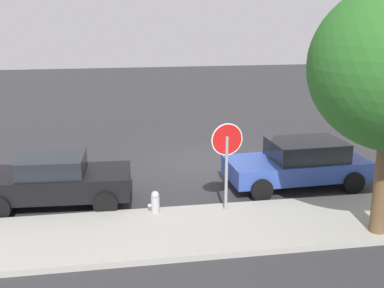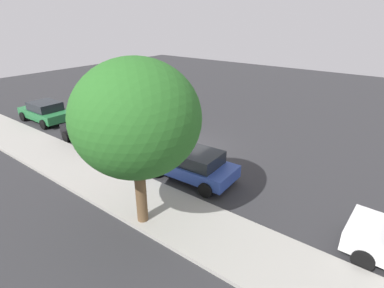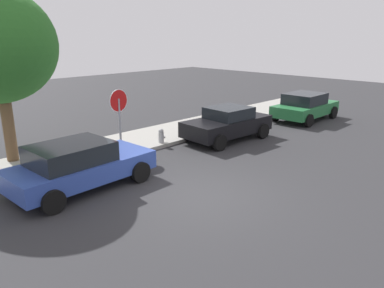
{
  "view_description": "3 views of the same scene",
  "coord_description": "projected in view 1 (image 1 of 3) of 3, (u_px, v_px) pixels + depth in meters",
  "views": [
    {
      "loc": [
        3.36,
        15.91,
        5.14
      ],
      "look_at": [
        0.98,
        2.0,
        1.23
      ],
      "focal_mm": 45.0,
      "sensor_mm": 36.0,
      "label": 1
    },
    {
      "loc": [
        -9.43,
        12.34,
        6.91
      ],
      "look_at": [
        -0.76,
        1.01,
        0.72
      ],
      "focal_mm": 28.0,
      "sensor_mm": 36.0,
      "label": 2
    },
    {
      "loc": [
        -7.06,
        -6.61,
        4.34
      ],
      "look_at": [
        0.62,
        0.98,
        1.15
      ],
      "focal_mm": 35.0,
      "sensor_mm": 36.0,
      "label": 3
    }
  ],
  "objects": [
    {
      "name": "ground_plane",
      "position": [
        210.0,
        161.0,
        17.03
      ],
      "size": [
        60.0,
        60.0,
        0.0
      ],
      "primitive_type": "plane",
      "color": "#2D2D30"
    },
    {
      "name": "sidewalk_curb",
      "position": [
        255.0,
        225.0,
        11.79
      ],
      "size": [
        32.0,
        2.72,
        0.14
      ],
      "primitive_type": "cube",
      "color": "#9E9B93",
      "rests_on": "ground_plane"
    },
    {
      "name": "stop_sign",
      "position": [
        227.0,
        153.0,
        12.13
      ],
      "size": [
        0.82,
        0.11,
        2.46
      ],
      "color": "gray",
      "rests_on": "ground_plane"
    },
    {
      "name": "parked_car_blue",
      "position": [
        299.0,
        163.0,
        14.5
      ],
      "size": [
        4.24,
        2.2,
        1.4
      ],
      "color": "#2D479E",
      "rests_on": "ground_plane"
    },
    {
      "name": "parked_car_black",
      "position": [
        56.0,
        180.0,
        13.06
      ],
      "size": [
        4.05,
        2.13,
        1.4
      ],
      "color": "black",
      "rests_on": "ground_plane"
    },
    {
      "name": "fire_hydrant",
      "position": [
        155.0,
        204.0,
        12.34
      ],
      "size": [
        0.3,
        0.22,
        0.72
      ],
      "color": "#A5A5A8",
      "rests_on": "ground_plane"
    }
  ]
}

